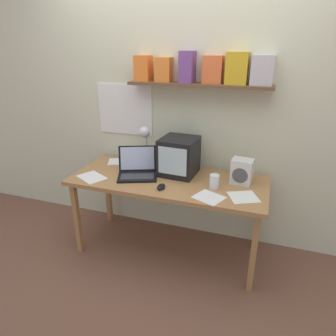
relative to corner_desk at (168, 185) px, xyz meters
The scene contains 13 objects.
ground_plane 0.67m from the corner_desk, ahead, with size 12.00×12.00×0.00m, color brown.
back_wall 0.77m from the corner_desk, 89.37° to the left, with size 5.60×0.24×2.60m.
corner_desk is the anchor object (origin of this frame).
crt_monitor 0.27m from the corner_desk, 69.61° to the left, with size 0.32×0.34×0.33m.
laptop 0.31m from the corner_desk, behind, with size 0.41×0.39×0.24m.
desk_lamp 0.47m from the corner_desk, 147.65° to the left, with size 0.13×0.18×0.40m.
juice_glass 0.42m from the corner_desk, ahead, with size 0.08×0.08×0.11m.
space_heater 0.63m from the corner_desk, 10.60° to the left, with size 0.18×0.15×0.21m.
computer_mouse 0.21m from the corner_desk, 87.51° to the right, with size 0.06×0.11×0.03m.
loose_paper_near_monitor 0.66m from the corner_desk, 163.86° to the right, with size 0.30×0.27×0.00m.
printed_handout 0.64m from the corner_desk, 158.82° to the left, with size 0.24×0.24×0.00m.
loose_paper_near_laptop 0.66m from the corner_desk, 11.93° to the right, with size 0.27×0.26×0.00m.
open_notebook 0.46m from the corner_desk, 29.36° to the right, with size 0.26×0.25×0.00m.
Camera 1 is at (0.75, -2.21, 1.78)m, focal length 32.00 mm.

